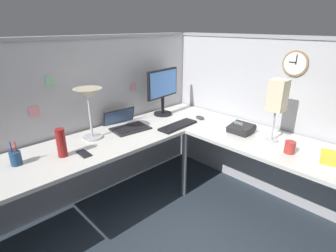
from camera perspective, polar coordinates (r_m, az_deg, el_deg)
The scene contains 20 objects.
ground_plane at distance 2.72m, azimuth 3.52°, elevation -17.00°, with size 6.80×6.80×0.00m, color #2D3842.
cubicle_wall_back at distance 2.76m, azimuth -14.88°, elevation 1.61°, with size 2.57×0.12×1.58m.
cubicle_wall_right at distance 2.87m, azimuth 19.72°, elevation 1.85°, with size 0.12×2.37×1.58m.
desk at distance 2.26m, azimuth 2.24°, elevation -6.44°, with size 2.35×2.15×0.73m.
monitor at distance 2.90m, azimuth -1.13°, elevation 7.97°, with size 0.46×0.20×0.50m.
laptop at distance 2.65m, azimuth -9.11°, elevation 0.38°, with size 0.38×0.41×0.22m.
keyboard at distance 2.62m, azimuth 2.14°, elevation 0.09°, with size 0.43×0.14×0.02m, color black.
computer_mouse at distance 2.85m, azimuth 6.83°, elevation 1.81°, with size 0.06×0.10×0.03m, color #38383D.
desk_lamp_dome at distance 2.34m, azimuth -16.64°, elevation 5.73°, with size 0.24×0.24×0.44m.
pen_cup at distance 2.19m, azimuth -29.71°, elevation -5.94°, with size 0.08×0.08×0.18m.
cell_phone at distance 2.17m, azimuth -17.48°, elevation -5.64°, with size 0.07×0.14×0.01m, color black.
thermos_flask at distance 2.15m, azimuth -21.80°, elevation -3.35°, with size 0.07×0.07×0.22m, color maroon.
office_phone at distance 2.55m, azimuth 15.41°, elevation -0.61°, with size 0.19×0.21×0.11m.
book_stack at distance 2.28m, azimuth 31.82°, elevation -6.20°, with size 0.32×0.26×0.04m.
desk_lamp_paper at distance 2.36m, azimuth 22.30°, elevation 5.68°, with size 0.13×0.13×0.53m.
coffee_mug at distance 2.28m, azimuth 24.54°, elevation -4.14°, with size 0.08×0.08×0.10m, color #B2332D.
wall_clock at distance 2.61m, azimuth 25.54°, elevation 11.94°, with size 0.04×0.22×0.22m.
pinned_note_leftmost at distance 2.86m, azimuth -7.48°, elevation 8.31°, with size 0.07×0.00×0.07m, color pink.
pinned_note_middle at distance 2.44m, azimuth -26.58°, elevation 2.74°, with size 0.08×0.00×0.09m, color pink.
pinned_note_rightmost at distance 2.43m, azimuth -24.00°, elevation 8.83°, with size 0.06×0.00×0.08m, color #8CCC99.
Camera 1 is at (-1.61, -1.43, 1.67)m, focal length 28.60 mm.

